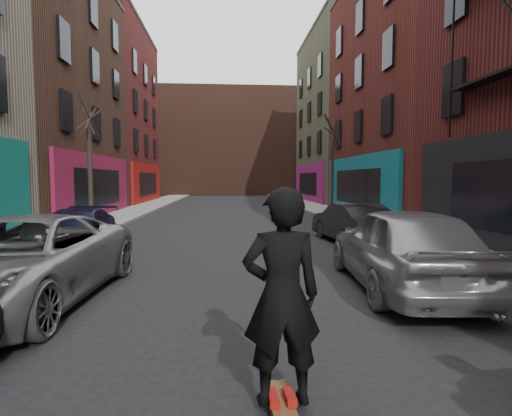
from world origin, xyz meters
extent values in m
cube|color=gray|center=(-6.25, 30.00, 0.07)|extent=(2.50, 84.00, 0.13)
cube|color=gray|center=(6.25, 30.00, 0.07)|extent=(2.50, 84.00, 0.13)
cube|color=#47281E|center=(0.00, 56.00, 7.00)|extent=(40.00, 10.00, 14.00)
imported|color=gray|center=(-3.81, 7.04, 0.77)|extent=(2.81, 5.63, 1.53)
imported|color=black|center=(-4.53, 11.55, 0.65)|extent=(2.16, 4.63, 1.31)
imported|color=gray|center=(3.20, 7.53, 0.84)|extent=(2.36, 5.07, 1.68)
imported|color=black|center=(3.97, 13.14, 0.68)|extent=(1.89, 4.27, 1.36)
cube|color=brown|center=(0.25, 3.54, 0.05)|extent=(0.26, 0.81, 0.10)
imported|color=black|center=(0.25, 3.54, 1.10)|extent=(0.76, 0.52, 2.00)
camera|label=1|loc=(-0.25, -0.01, 2.18)|focal=28.00mm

